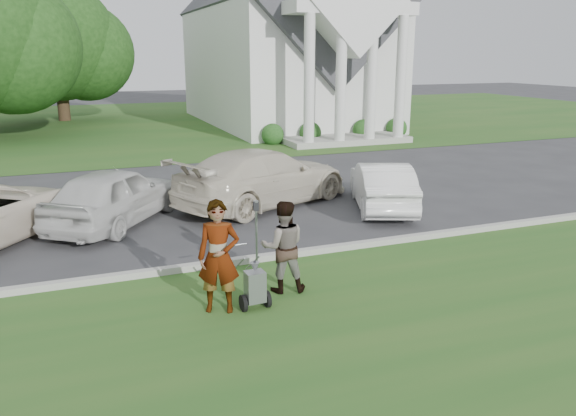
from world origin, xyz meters
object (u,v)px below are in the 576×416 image
striping_cart (255,287)px  car_b (114,196)px  car_c (263,177)px  person_right (283,247)px  parking_meter_near (256,227)px  tree_back (57,46)px  person_left (219,258)px  church (285,25)px  car_d (382,185)px

striping_cart → car_b: car_b is taller
car_c → person_right: bearing=140.1°
person_right → parking_meter_near: 1.20m
tree_back → person_left: (2.45, -31.44, -3.75)m
church → parking_meter_near: 25.32m
striping_cart → car_b: 6.37m
tree_back → car_b: tree_back is taller
person_left → parking_meter_near: (1.18, 1.59, -0.05)m
tree_back → church: bearing=-27.8°
tree_back → car_c: bearing=-77.8°
church → car_b: bearing=-122.4°
person_right → church: bearing=-97.6°
car_b → car_c: bearing=-137.5°
striping_cart → person_left: 0.83m
tree_back → car_b: (1.22, -25.48, -3.97)m
tree_back → car_b: 25.82m
striping_cart → car_d: (5.38, 4.97, 0.27)m
car_b → person_left: bearing=137.8°
person_left → car_c: size_ratio=0.34×
person_right → car_d: bearing=-123.1°
car_b → car_c: (4.20, 0.47, 0.06)m
church → tree_back: church is taller
car_b → person_right: bearing=150.6°
person_left → car_b: size_ratio=0.44×
tree_back → person_left: tree_back is taller
striping_cart → person_right: bearing=33.8°
striping_cart → person_left: person_left is taller
striping_cart → car_c: bearing=67.1°
parking_meter_near → car_c: 5.16m
striping_cart → parking_meter_near: size_ratio=0.69×
parking_meter_near → car_c: (1.79, 4.84, -0.10)m
parking_meter_near → car_d: size_ratio=0.36×
car_c → person_left: bearing=130.8°
church → car_c: 20.32m
striping_cart → person_right: (0.72, 0.54, 0.46)m
parking_meter_near → person_right: bearing=-84.0°
person_left → car_c: bearing=86.6°
tree_back → parking_meter_near: 30.31m
person_right → striping_cart: bearing=50.1°
car_c → tree_back: bearing=-12.3°
car_d → parking_meter_near: bearing=55.4°
parking_meter_near → car_c: bearing=69.8°
car_b → car_d: car_b is taller
person_right → car_b: person_right is taller
car_b → car_d: bearing=-152.9°
striping_cart → person_left: (-0.58, 0.14, 0.57)m
person_right → person_left: bearing=30.5°
tree_back → parking_meter_near: (3.63, -29.85, -3.81)m
person_left → car_d: bearing=60.3°
car_d → car_b: bearing=12.4°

